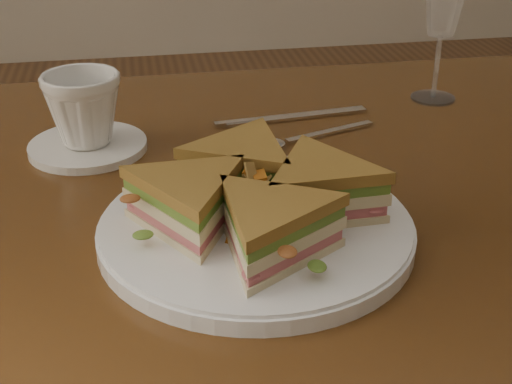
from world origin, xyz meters
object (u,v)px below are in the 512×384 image
spoon (282,142)px  saucer (88,146)px  coffee_cup (84,109)px  plate (256,230)px  table (258,257)px  sandwich_wedges (256,197)px  knife (286,118)px  wine_glass (444,3)px

spoon → saucer: same height
coffee_cup → spoon: bearing=-11.7°
plate → table: bearing=78.6°
sandwich_wedges → saucer: size_ratio=1.87×
table → knife: size_ratio=5.58×
spoon → saucer: bearing=154.9°
spoon → coffee_cup: size_ratio=1.88×
wine_glass → spoon: bearing=-154.1°
sandwich_wedges → spoon: (0.07, 0.21, -0.04)m
spoon → wine_glass: 0.31m
plate → spoon: bearing=71.4°
sandwich_wedges → plate: bearing=-141.3°
knife → saucer: size_ratio=1.49×
sandwich_wedges → table: bearing=78.6°
table → plate: plate is taller
coffee_cup → table: bearing=-38.4°
knife → saucer: saucer is taller
spoon → table: bearing=-135.1°
knife → coffee_cup: (-0.26, -0.05, 0.05)m
plate → knife: plate is taller
plate → wine_glass: wine_glass is taller
plate → sandwich_wedges: size_ratio=1.13×
coffee_cup → knife: bearing=6.5°
spoon → knife: 0.08m
sandwich_wedges → coffee_cup: size_ratio=2.87×
spoon → plate: bearing=-127.3°
sandwich_wedges → knife: size_ratio=1.26×
spoon → coffee_cup: coffee_cup is taller
knife → coffee_cup: size_ratio=2.28×
sandwich_wedges → spoon: sandwich_wedges is taller
sandwich_wedges → saucer: bearing=125.0°
table → coffee_cup: size_ratio=12.73×
sandwich_wedges → knife: bearing=72.2°
table → knife: (0.07, 0.18, 0.10)m
table → sandwich_wedges: sandwich_wedges is taller
knife → wine_glass: wine_glass is taller
table → wine_glass: (0.30, 0.22, 0.24)m
plate → wine_glass: bearing=46.1°
sandwich_wedges → saucer: 0.30m
table → coffee_cup: (-0.19, 0.12, 0.15)m
wine_glass → saucer: wine_glass is taller
table → knife: knife is taller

